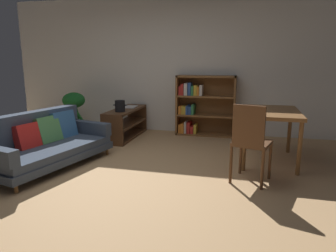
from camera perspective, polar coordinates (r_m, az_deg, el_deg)
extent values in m
plane|color=tan|center=(4.14, -9.49, -8.88)|extent=(8.16, 8.16, 0.00)
cube|color=silver|center=(6.42, -0.08, 11.06)|extent=(6.80, 0.10, 2.70)
cylinder|color=brown|center=(4.99, -11.16, -4.62)|extent=(0.04, 0.04, 0.10)
cylinder|color=brown|center=(3.94, -26.13, -10.31)|extent=(0.04, 0.04, 0.10)
cylinder|color=brown|center=(5.47, -17.25, -3.46)|extent=(0.04, 0.04, 0.10)
cube|color=#384251|center=(4.65, -21.03, -5.16)|extent=(1.24, 1.93, 0.10)
cube|color=#384251|center=(4.63, -21.12, -3.98)|extent=(1.19, 1.85, 0.10)
cube|color=#384251|center=(4.82, -24.06, -0.27)|extent=(0.56, 1.70, 0.44)
cube|color=#384251|center=(5.15, -14.48, -0.26)|extent=(0.83, 0.32, 0.20)
cube|color=red|center=(4.61, -24.50, -1.74)|extent=(0.27, 0.37, 0.36)
cube|color=#4C894C|center=(4.82, -21.22, -0.66)|extent=(0.31, 0.42, 0.40)
cube|color=#336093|center=(5.03, -18.65, 0.21)|extent=(0.29, 0.44, 0.43)
cube|color=#56351E|center=(6.59, -5.69, 1.63)|extent=(0.40, 0.04, 0.55)
cube|color=#56351E|center=(5.43, -10.27, -0.78)|extent=(0.40, 0.04, 0.55)
cube|color=#56351E|center=(6.00, -7.75, 0.44)|extent=(0.40, 1.28, 0.04)
cube|color=#56351E|center=(5.96, -7.83, 2.95)|extent=(0.40, 1.32, 0.04)
cube|color=#56351E|center=(6.06, -7.69, -1.83)|extent=(0.40, 1.28, 0.04)
cube|color=silver|center=(6.14, -6.89, 3.52)|extent=(0.23, 0.33, 0.02)
cube|color=black|center=(6.20, -8.73, 3.82)|extent=(0.22, 0.31, 0.05)
cylinder|color=black|center=(5.63, -8.82, 3.64)|extent=(0.18, 0.18, 0.20)
cylinder|color=slate|center=(5.62, -8.83, 4.05)|extent=(0.10, 0.10, 0.01)
cylinder|color=#333338|center=(6.61, -16.63, -0.37)|extent=(0.35, 0.35, 0.20)
cylinder|color=#1E6B28|center=(6.53, -15.97, 1.83)|extent=(0.23, 0.09, 0.35)
cylinder|color=#1E6B28|center=(6.59, -16.39, 2.57)|extent=(0.09, 0.18, 0.49)
cylinder|color=#1E6B28|center=(6.58, -17.87, 2.75)|extent=(0.27, 0.10, 0.55)
cylinder|color=#1E6B28|center=(6.44, -17.75, 2.67)|extent=(0.12, 0.33, 0.59)
ellipsoid|color=#1E6B28|center=(6.51, -16.94, 4.56)|extent=(0.44, 0.44, 0.31)
cylinder|color=brown|center=(5.26, 13.97, -0.50)|extent=(0.06, 0.06, 0.70)
cylinder|color=brown|center=(4.26, 13.83, -3.45)|extent=(0.06, 0.06, 0.70)
cylinder|color=brown|center=(5.31, 21.42, -0.88)|extent=(0.06, 0.06, 0.70)
cylinder|color=brown|center=(4.32, 23.02, -3.88)|extent=(0.06, 0.06, 0.70)
cube|color=brown|center=(4.70, 18.35, 2.44)|extent=(0.79, 1.13, 0.05)
cylinder|color=#56351E|center=(4.17, 13.19, -5.47)|extent=(0.04, 0.04, 0.47)
cylinder|color=#56351E|center=(4.08, 18.24, -6.16)|extent=(0.04, 0.04, 0.47)
cylinder|color=#56351E|center=(3.83, 11.47, -7.00)|extent=(0.04, 0.04, 0.47)
cylinder|color=#56351E|center=(3.73, 16.95, -7.80)|extent=(0.04, 0.04, 0.47)
cube|color=#56351E|center=(3.88, 15.17, -3.03)|extent=(0.51, 0.51, 0.04)
cube|color=#56351E|center=(3.64, 14.58, 0.10)|extent=(0.37, 0.14, 0.46)
cube|color=brown|center=(6.20, 1.85, 3.92)|extent=(0.04, 0.34, 1.17)
cube|color=brown|center=(6.06, 12.11, 3.46)|extent=(0.04, 0.34, 1.17)
cube|color=brown|center=(6.05, 7.06, 9.02)|extent=(1.14, 0.34, 0.04)
cube|color=brown|center=(6.21, 6.79, -1.47)|extent=(1.14, 0.34, 0.04)
cube|color=brown|center=(6.25, 7.10, 3.90)|extent=(1.10, 0.04, 1.17)
cube|color=brown|center=(6.14, 6.88, 1.98)|extent=(1.10, 0.33, 0.04)
cube|color=brown|center=(6.08, 6.97, 5.45)|extent=(1.10, 0.33, 0.04)
cube|color=orange|center=(6.25, 2.28, -0.37)|extent=(0.04, 0.24, 0.17)
cube|color=orange|center=(6.24, 2.83, -0.30)|extent=(0.07, 0.28, 0.18)
cube|color=silver|center=(6.22, 3.34, -0.14)|extent=(0.04, 0.24, 0.23)
cube|color=red|center=(6.22, 3.91, -0.22)|extent=(0.06, 0.28, 0.21)
cube|color=red|center=(6.21, 4.53, -0.57)|extent=(0.06, 0.26, 0.15)
cube|color=gold|center=(6.19, 5.11, -0.47)|extent=(0.05, 0.23, 0.18)
cube|color=orange|center=(6.17, 2.36, 3.01)|extent=(0.05, 0.23, 0.15)
cube|color=gold|center=(6.16, 2.82, 3.04)|extent=(0.03, 0.24, 0.16)
cube|color=gold|center=(6.15, 3.21, 2.98)|extent=(0.05, 0.23, 0.16)
cube|color=#2D5199|center=(6.16, 3.67, 3.03)|extent=(0.04, 0.29, 0.17)
cube|color=#2D5199|center=(6.13, 4.14, 2.96)|extent=(0.05, 0.23, 0.16)
cube|color=#337F47|center=(6.13, 4.69, 3.10)|extent=(0.05, 0.26, 0.19)
cube|color=red|center=(6.12, 2.34, 6.56)|extent=(0.04, 0.21, 0.17)
cube|color=red|center=(6.12, 2.81, 6.76)|extent=(0.05, 0.26, 0.22)
cube|color=silver|center=(6.10, 3.43, 6.80)|extent=(0.06, 0.24, 0.23)
cube|color=#2D5199|center=(6.08, 4.06, 6.81)|extent=(0.06, 0.21, 0.24)
cube|color=#337F47|center=(6.09, 4.64, 6.52)|extent=(0.04, 0.28, 0.18)
cube|color=gold|center=(6.06, 5.15, 6.56)|extent=(0.06, 0.21, 0.19)
cube|color=orange|center=(6.06, 5.67, 6.44)|extent=(0.04, 0.22, 0.17)
cube|color=silver|center=(6.06, 6.18, 6.57)|extent=(0.05, 0.25, 0.20)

